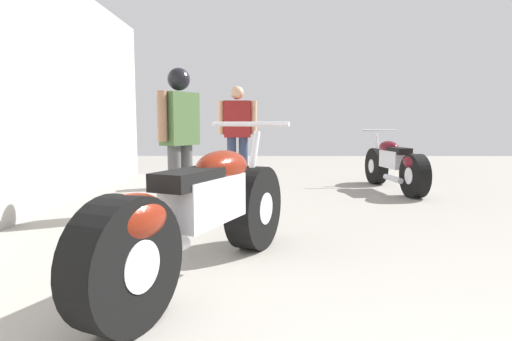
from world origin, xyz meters
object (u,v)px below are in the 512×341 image
(mechanic_in_blue, at_px, (237,129))
(mechanic_with_helmet, at_px, (180,127))
(motorcycle_black_naked, at_px, (395,165))
(motorcycle_maroon_cruiser, at_px, (201,215))

(mechanic_in_blue, distance_m, mechanic_with_helmet, 2.31)
(motorcycle_black_naked, distance_m, mechanic_in_blue, 2.54)
(mechanic_in_blue, bearing_deg, mechanic_with_helmet, -103.15)
(mechanic_in_blue, bearing_deg, motorcycle_maroon_cruiser, -89.95)
(motorcycle_black_naked, xyz_separation_m, mechanic_in_blue, (-2.40, 0.64, 0.52))
(motorcycle_black_naked, bearing_deg, motorcycle_maroon_cruiser, -122.61)
(motorcycle_maroon_cruiser, xyz_separation_m, mechanic_with_helmet, (-0.53, 2.14, 0.54))
(motorcycle_black_naked, xyz_separation_m, mechanic_with_helmet, (-2.92, -1.60, 0.58))
(mechanic_with_helmet, bearing_deg, mechanic_in_blue, 76.85)
(motorcycle_maroon_cruiser, relative_size, motorcycle_black_naked, 1.06)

